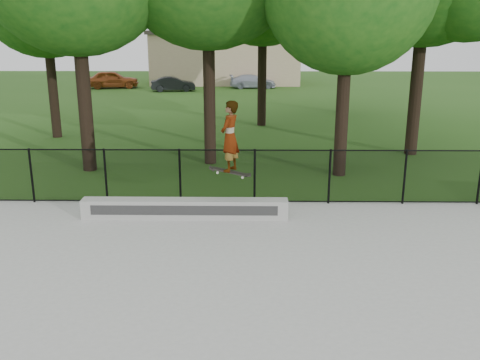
{
  "coord_description": "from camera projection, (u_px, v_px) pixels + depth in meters",
  "views": [
    {
      "loc": [
        -0.21,
        -7.84,
        4.69
      ],
      "look_at": [
        -0.37,
        4.2,
        1.2
      ],
      "focal_mm": 40.0,
      "sensor_mm": 36.0,
      "label": 1
    }
  ],
  "objects": [
    {
      "name": "skater_airborne",
      "position": [
        230.0,
        138.0,
        12.67
      ],
      "size": [
        0.83,
        0.73,
        1.87
      ],
      "color": "black",
      "rests_on": "ground"
    },
    {
      "name": "car_a",
      "position": [
        112.0,
        79.0,
        41.25
      ],
      "size": [
        4.2,
        2.34,
        1.36
      ],
      "primitive_type": "imported",
      "rotation": [
        0.0,
        0.0,
        1.76
      ],
      "color": "#9B471C",
      "rests_on": "ground"
    },
    {
      "name": "car_c",
      "position": [
        253.0,
        81.0,
        41.37
      ],
      "size": [
        3.39,
        1.76,
        1.03
      ],
      "primitive_type": "imported",
      "rotation": [
        0.0,
        0.0,
        1.67
      ],
      "color": "#AEB2C5",
      "rests_on": "ground"
    },
    {
      "name": "car_b",
      "position": [
        173.0,
        84.0,
        39.37
      ],
      "size": [
        3.06,
        1.56,
        1.06
      ],
      "primitive_type": "imported",
      "rotation": [
        0.0,
        0.0,
        1.72
      ],
      "color": "black",
      "rests_on": "ground"
    },
    {
      "name": "ground",
      "position": [
        259.0,
        320.0,
        8.84
      ],
      "size": [
        100.0,
        100.0,
        0.0
      ],
      "primitive_type": "plane",
      "color": "#2A5818",
      "rests_on": "ground"
    },
    {
      "name": "grind_ledge",
      "position": [
        185.0,
        209.0,
        13.29
      ],
      "size": [
        5.11,
        0.4,
        0.49
      ],
      "primitive_type": "cube",
      "color": "#A5A4A0",
      "rests_on": "concrete_slab"
    },
    {
      "name": "concrete_slab",
      "position": [
        259.0,
        319.0,
        8.83
      ],
      "size": [
        14.0,
        12.0,
        0.06
      ],
      "primitive_type": "cube",
      "color": "#A9A9A4",
      "rests_on": "ground"
    },
    {
      "name": "chainlink_fence",
      "position": [
        255.0,
        176.0,
        14.28
      ],
      "size": [
        16.06,
        0.06,
        1.5
      ],
      "color": "black",
      "rests_on": "concrete_slab"
    },
    {
      "name": "distant_building",
      "position": [
        226.0,
        57.0,
        44.75
      ],
      "size": [
        12.4,
        6.4,
        4.3
      ],
      "color": "#CAB08E",
      "rests_on": "ground"
    }
  ]
}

